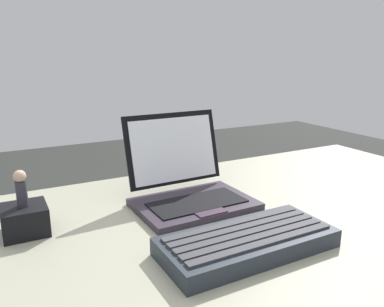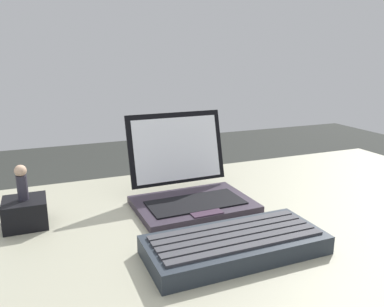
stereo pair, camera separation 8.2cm
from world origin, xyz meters
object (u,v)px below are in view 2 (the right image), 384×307
object	(u,v)px
figurine_stand	(25,213)
laptop_front	(189,186)
figurine	(22,181)
external_keyboard	(235,244)

from	to	relation	value
figurine_stand	laptop_front	bearing A→B (deg)	-1.54
figurine_stand	figurine	distance (m)	0.06
external_keyboard	figurine	size ratio (longest dim) A/B	4.38
laptop_front	figurine	xyz separation A→B (m)	(-0.34, 0.01, 0.05)
laptop_front	figurine	world-z (taller)	laptop_front
figurine	external_keyboard	bearing A→B (deg)	-37.15
laptop_front	figurine_stand	xyz separation A→B (m)	(-0.34, 0.01, -0.01)
laptop_front	external_keyboard	xyz separation A→B (m)	(-0.01, -0.24, -0.02)
laptop_front	figurine	size ratio (longest dim) A/B	3.67
external_keyboard	figurine	distance (m)	0.42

